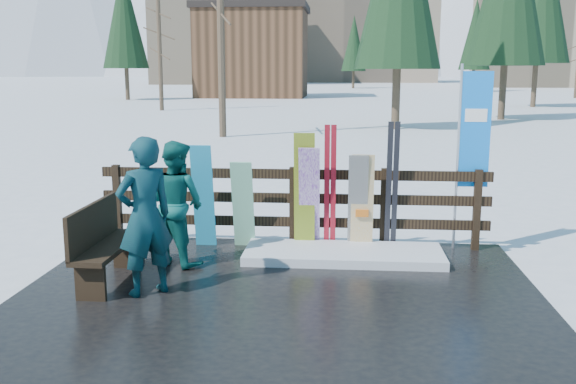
# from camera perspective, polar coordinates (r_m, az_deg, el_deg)

# --- Properties ---
(ground) EXTENTS (700.00, 700.00, 0.00)m
(ground) POSITION_cam_1_polar(r_m,az_deg,el_deg) (7.32, -0.93, -9.97)
(ground) COLOR white
(ground) RESTS_ON ground
(deck) EXTENTS (6.00, 5.00, 0.08)m
(deck) POSITION_cam_1_polar(r_m,az_deg,el_deg) (7.31, -0.93, -9.67)
(deck) COLOR black
(deck) RESTS_ON ground
(fence) EXTENTS (5.60, 0.10, 1.15)m
(fence) POSITION_cam_1_polar(r_m,az_deg,el_deg) (9.23, 0.45, -0.80)
(fence) COLOR black
(fence) RESTS_ON deck
(snow_patch) EXTENTS (2.67, 1.00, 0.12)m
(snow_patch) POSITION_cam_1_polar(r_m,az_deg,el_deg) (8.76, 4.96, -5.51)
(snow_patch) COLOR white
(snow_patch) RESTS_ON deck
(bench) EXTENTS (0.41, 1.50, 0.97)m
(bench) POSITION_cam_1_polar(r_m,az_deg,el_deg) (7.94, -16.16, -4.23)
(bench) COLOR black
(bench) RESTS_ON deck
(snowboard_0) EXTENTS (0.30, 0.30, 1.49)m
(snowboard_0) POSITION_cam_1_polar(r_m,az_deg,el_deg) (9.18, -7.54, -0.39)
(snowboard_0) COLOR #2197C5
(snowboard_0) RESTS_ON deck
(snowboard_1) EXTENTS (0.30, 0.35, 1.27)m
(snowboard_1) POSITION_cam_1_polar(r_m,az_deg,el_deg) (9.10, -4.02, -1.14)
(snowboard_1) COLOR white
(snowboard_1) RESTS_ON deck
(snowboard_2) EXTENTS (0.29, 0.21, 1.67)m
(snowboard_2) POSITION_cam_1_polar(r_m,az_deg,el_deg) (8.96, 1.46, 0.01)
(snowboard_2) COLOR #D7FB26
(snowboard_2) RESTS_ON deck
(snowboard_3) EXTENTS (0.29, 0.36, 1.48)m
(snowboard_3) POSITION_cam_1_polar(r_m,az_deg,el_deg) (8.98, 1.91, -0.61)
(snowboard_3) COLOR white
(snowboard_3) RESTS_ON deck
(snowboard_4) EXTENTS (0.27, 0.24, 1.38)m
(snowboard_4) POSITION_cam_1_polar(r_m,az_deg,el_deg) (8.98, 6.22, -1.00)
(snowboard_4) COLOR black
(snowboard_4) RESTS_ON deck
(snowboard_5) EXTENTS (0.31, 0.18, 1.38)m
(snowboard_5) POSITION_cam_1_polar(r_m,az_deg,el_deg) (8.98, 6.62, -0.99)
(snowboard_5) COLOR silver
(snowboard_5) RESTS_ON deck
(ski_pair_a) EXTENTS (0.16, 0.20, 1.78)m
(ski_pair_a) POSITION_cam_1_polar(r_m,az_deg,el_deg) (9.01, 3.76, 0.39)
(ski_pair_a) COLOR maroon
(ski_pair_a) RESTS_ON deck
(ski_pair_b) EXTENTS (0.17, 0.21, 1.83)m
(ski_pair_b) POSITION_cam_1_polar(r_m,az_deg,el_deg) (9.03, 9.22, 0.45)
(ski_pair_b) COLOR black
(ski_pair_b) RESTS_ON deck
(rental_flag) EXTENTS (0.45, 0.04, 2.60)m
(rental_flag) POSITION_cam_1_polar(r_m,az_deg,el_deg) (9.28, 15.96, 4.76)
(rental_flag) COLOR silver
(rental_flag) RESTS_ON deck
(person_front) EXTENTS (0.78, 0.76, 1.80)m
(person_front) POSITION_cam_1_polar(r_m,az_deg,el_deg) (7.36, -12.61, -2.14)
(person_front) COLOR #0D4B45
(person_front) RESTS_ON deck
(person_back) EXTENTS (1.00, 0.93, 1.63)m
(person_back) POSITION_cam_1_polar(r_m,az_deg,el_deg) (8.45, -9.88, -0.97)
(person_back) COLOR #0F5D58
(person_back) RESTS_ON deck
(resort_buildings) EXTENTS (73.00, 87.60, 22.60)m
(resort_buildings) POSITION_cam_1_polar(r_m,az_deg,el_deg) (122.43, 5.23, 14.17)
(resort_buildings) COLOR tan
(resort_buildings) RESTS_ON ground
(trees) EXTENTS (42.08, 68.85, 12.13)m
(trees) POSITION_cam_1_polar(r_m,az_deg,el_deg) (55.40, 7.58, 13.78)
(trees) COLOR #382B1E
(trees) RESTS_ON ground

